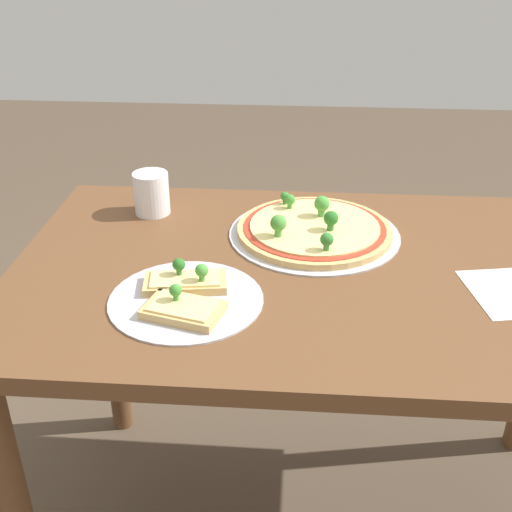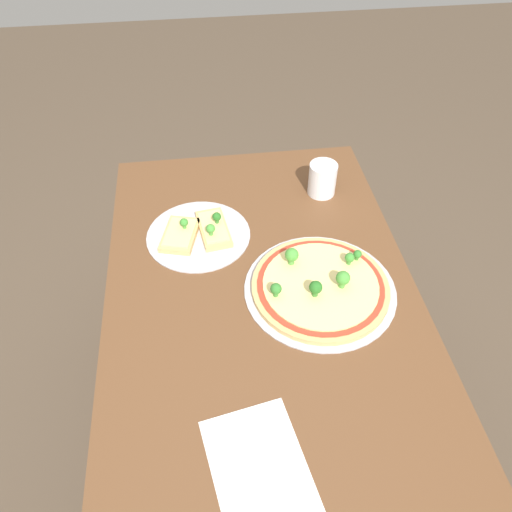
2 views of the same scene
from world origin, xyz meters
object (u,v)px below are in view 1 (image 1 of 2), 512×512
Objects in this scene: pizza_tray_whole at (314,229)px; pizza_tray_slice at (185,296)px; drinking_cup at (151,193)px; dining_table at (328,310)px.

pizza_tray_whole is 0.38m from pizza_tray_slice.
pizza_tray_whole is at bearing -13.12° from drinking_cup.
drinking_cup is at bearing 166.88° from pizza_tray_whole.
drinking_cup is (-0.42, 0.23, 0.15)m from dining_table.
pizza_tray_slice is at bearing -129.26° from pizza_tray_whole.
dining_table is 0.19m from pizza_tray_whole.
dining_table is 3.43× the size of pizza_tray_whole.
pizza_tray_whole is (-0.03, 0.14, 0.12)m from dining_table.
dining_table is at bearing -76.35° from pizza_tray_whole.
pizza_tray_whole is 0.39m from drinking_cup.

